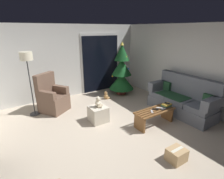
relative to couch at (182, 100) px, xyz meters
The scene contains 20 objects.
ground_plane 2.35m from the couch, behind, with size 7.00×7.00×0.00m, color #B2A38E.
wall_back 4.00m from the couch, 126.37° to the left, with size 5.72×0.12×2.50m, color silver.
wall_right 1.01m from the couch, ahead, with size 0.12×6.00×2.50m, color silver.
patio_door_frame 3.29m from the couch, 107.18° to the left, with size 1.60×0.02×2.20m, color silver.
patio_door_glass 3.27m from the couch, 107.28° to the left, with size 1.50×0.02×2.10m, color black.
couch is the anchor object (origin of this frame).
coffee_table 1.19m from the couch, behind, with size 1.10×0.40×0.41m.
remote_black 1.15m from the couch, behind, with size 0.04×0.16×0.02m, color black.
remote_silver 1.33m from the couch, behind, with size 0.04×0.16×0.02m, color #ADADB2.
remote_graphite 0.99m from the couch, behind, with size 0.04×0.16×0.02m, color #333338.
remote_white 1.01m from the couch, behind, with size 0.04×0.16×0.02m, color silver.
book_stack 0.80m from the couch, behind, with size 0.24×0.19×0.09m.
cell_phone 0.78m from the couch, behind, with size 0.07×0.14×0.01m, color black.
christmas_tree 2.34m from the couch, 104.14° to the left, with size 0.91×0.91×1.92m.
armchair 3.81m from the couch, 144.93° to the left, with size 0.95×0.95×1.13m.
floor_lamp 4.41m from the couch, 148.48° to the left, with size 0.32×0.32×1.78m.
ottoman 2.46m from the couch, 159.07° to the left, with size 0.44×0.44×0.42m, color beige.
teddy_bear_cream 2.45m from the couch, 159.15° to the left, with size 0.22×0.21×0.29m.
teddy_bear_honey_by_tree 2.49m from the couch, 121.76° to the left, with size 0.20×0.20×0.29m.
cardboard_box_taped_mid_floor 2.19m from the couch, 145.63° to the right, with size 0.34×0.29×0.25m.
Camera 1 is at (-1.95, -2.91, 2.35)m, focal length 28.20 mm.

